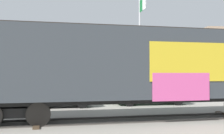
% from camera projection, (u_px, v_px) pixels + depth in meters
% --- Properties ---
extents(ground_plane, '(260.00, 260.00, 0.00)m').
position_uv_depth(ground_plane, '(141.00, 120.00, 12.35)').
color(ground_plane, gray).
extents(track, '(60.02, 3.28, 0.08)m').
position_uv_depth(track, '(128.00, 119.00, 12.21)').
color(track, '#4C4742').
rests_on(track, ground_plane).
extents(freight_car, '(17.39, 3.14, 4.04)m').
position_uv_depth(freight_car, '(149.00, 66.00, 12.48)').
color(freight_car, '#33383D').
rests_on(freight_car, ground_plane).
extents(flagpole, '(0.18, 1.56, 7.83)m').
position_uv_depth(flagpole, '(141.00, 32.00, 21.67)').
color(flagpole, silver).
rests_on(flagpole, ground_plane).
extents(hillside, '(155.16, 36.02, 15.35)m').
position_uv_depth(hillside, '(66.00, 61.00, 79.18)').
color(hillside, silver).
rests_on(hillside, ground_plane).
extents(parked_car_black, '(4.57, 2.09, 1.67)m').
position_uv_depth(parked_car_black, '(52.00, 93.00, 16.94)').
color(parked_car_black, black).
rests_on(parked_car_black, ground_plane).
extents(parked_car_green, '(4.65, 1.92, 1.55)m').
position_uv_depth(parked_car_green, '(148.00, 92.00, 18.47)').
color(parked_car_green, '#1E5933').
rests_on(parked_car_green, ground_plane).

